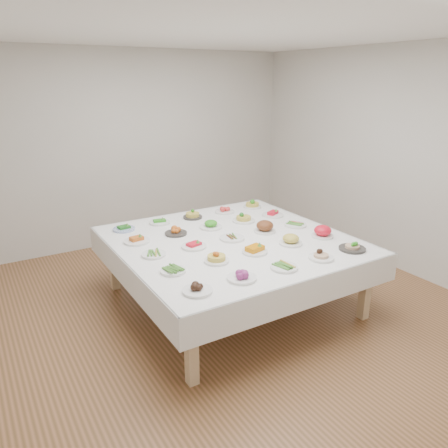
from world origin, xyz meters
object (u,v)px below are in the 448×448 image
display_table (231,245)px  dish_12 (232,237)px  dish_0 (197,288)px  dish_24 (252,203)px

display_table → dish_12: bearing=-8.7°
display_table → dish_12: (0.01, -0.00, 0.08)m
display_table → dish_12: dish_12 is taller
display_table → dish_0: size_ratio=9.83×
dish_0 → dish_24: dish_24 is taller
dish_0 → display_table: bearing=45.4°
dish_12 → dish_24: (0.87, 0.88, 0.05)m
dish_12 → dish_24: size_ratio=1.13×
dish_24 → dish_12: bearing=-134.8°
dish_12 → dish_24: bearing=45.2°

